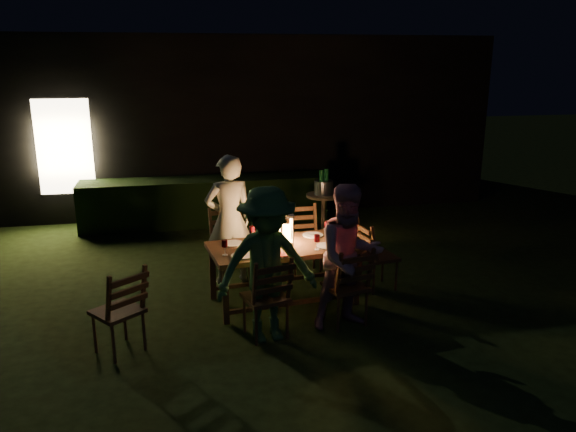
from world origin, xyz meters
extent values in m
plane|color=black|center=(0.00, 0.00, 0.00)|extent=(40.00, 40.00, 0.00)
cube|color=black|center=(0.00, 6.20, 1.60)|extent=(10.00, 4.00, 3.20)
cube|color=#FFE5B2|center=(-2.80, 4.21, 1.35)|extent=(0.90, 0.06, 1.60)
cube|color=black|center=(-0.50, 3.75, 0.40)|extent=(4.20, 0.70, 0.80)
cube|color=#502E1A|center=(0.19, 0.25, 0.68)|extent=(1.79, 1.05, 0.06)
cube|color=#502E1A|center=(-0.54, -0.20, 0.31)|extent=(0.06, 0.06, 0.62)
cube|color=#502E1A|center=(-0.63, 0.49, 0.31)|extent=(0.06, 0.06, 0.62)
cube|color=#502E1A|center=(1.00, 0.00, 0.31)|extent=(0.06, 0.06, 0.62)
cube|color=#502E1A|center=(0.91, 0.69, 0.31)|extent=(0.06, 0.06, 0.62)
cube|color=#502E1A|center=(-0.16, -0.56, 0.43)|extent=(0.50, 0.49, 0.04)
cube|color=#502E1A|center=(-0.12, -0.73, 0.69)|extent=(0.44, 0.24, 0.49)
cube|color=#502E1A|center=(0.73, -0.44, 0.43)|extent=(0.49, 0.48, 0.04)
cube|color=#502E1A|center=(0.77, -0.62, 0.69)|extent=(0.44, 0.22, 0.49)
cube|color=#502E1A|center=(-0.35, 0.93, 0.45)|extent=(0.51, 0.50, 0.04)
cube|color=#502E1A|center=(-0.39, 1.12, 0.74)|extent=(0.46, 0.23, 0.52)
cube|color=#502E1A|center=(0.64, 1.06, 0.43)|extent=(0.43, 0.41, 0.04)
cube|color=#502E1A|center=(0.63, 1.24, 0.70)|extent=(0.42, 0.15, 0.49)
cube|color=#502E1A|center=(1.43, 0.40, 0.42)|extent=(0.45, 0.46, 0.04)
cube|color=#502E1A|center=(1.25, 0.38, 0.68)|extent=(0.20, 0.42, 0.48)
cube|color=#502E1A|center=(-1.62, -0.59, 0.43)|extent=(0.58, 0.57, 0.04)
cube|color=#502E1A|center=(-1.51, -0.73, 0.70)|extent=(0.42, 0.37, 0.49)
imported|color=beige|center=(-0.36, 1.00, 0.83)|extent=(0.65, 0.47, 1.66)
imported|color=#C4869C|center=(0.74, -0.51, 0.78)|extent=(0.83, 0.68, 1.57)
imported|color=#3E743A|center=(-0.16, -0.62, 0.80)|extent=(1.10, 0.72, 1.61)
cube|color=white|center=(0.23, 0.30, 0.72)|extent=(0.15, 0.15, 0.03)
cube|color=white|center=(0.23, 0.30, 1.04)|extent=(0.16, 0.16, 0.03)
cylinder|color=#FF9E3F|center=(0.23, 0.30, 0.84)|extent=(0.09, 0.09, 0.18)
cylinder|color=white|center=(-0.39, 0.39, 0.71)|extent=(0.25, 0.25, 0.01)
cylinder|color=white|center=(-0.33, -0.04, 0.71)|extent=(0.25, 0.25, 0.01)
cylinder|color=white|center=(0.61, 0.52, 0.71)|extent=(0.25, 0.25, 0.01)
cylinder|color=white|center=(0.66, 0.08, 0.71)|extent=(0.25, 0.25, 0.01)
cylinder|color=#0F471E|center=(-0.06, 0.21, 0.85)|extent=(0.07, 0.07, 0.28)
cube|color=red|center=(0.08, -0.09, 0.71)|extent=(0.18, 0.14, 0.01)
cube|color=red|center=(0.77, 0.02, 0.71)|extent=(0.18, 0.14, 0.01)
cube|color=black|center=(-0.39, -0.13, 0.71)|extent=(0.14, 0.07, 0.01)
cylinder|color=olive|center=(1.28, 2.49, 0.71)|extent=(0.54, 0.54, 0.04)
cylinder|color=olive|center=(1.28, 2.49, 0.36)|extent=(0.06, 0.06, 0.71)
cylinder|color=#A5A8AD|center=(1.28, 2.49, 0.84)|extent=(0.30, 0.30, 0.22)
cylinder|color=#0F471E|center=(1.23, 2.45, 0.89)|extent=(0.07, 0.07, 0.32)
cylinder|color=#0F471E|center=(1.33, 2.53, 0.89)|extent=(0.07, 0.07, 0.32)
camera|label=1|loc=(-1.01, -5.80, 2.79)|focal=35.00mm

